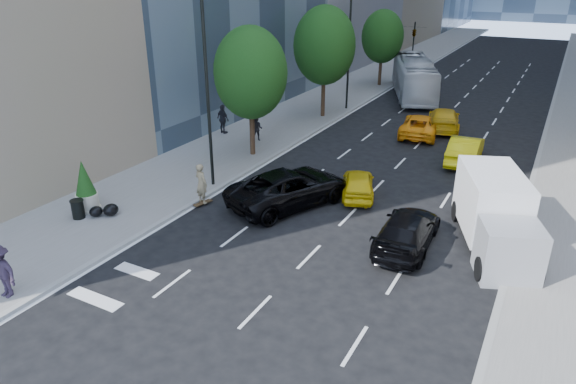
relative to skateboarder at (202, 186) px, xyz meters
The scene contains 23 objects.
ground 6.00m from the skateboarder, 18.85° to the right, with size 160.00×160.00×0.00m, color black.
sidewalk_left 28.31m from the skateboarder, 96.90° to the left, with size 6.00×120.00×0.15m, color slate.
lamp_near 5.32m from the skateboarder, 109.08° to the left, with size 2.13×0.22×10.00m.
lamp_far 20.67m from the skateboarder, 92.06° to the left, with size 2.13×0.22×10.00m.
tree_near 8.29m from the skateboarder, 102.72° to the left, with size 4.20×4.20×7.46m.
tree_mid 17.70m from the skateboarder, 95.35° to the left, with size 4.50×4.50×7.99m.
tree_far 30.35m from the skateboarder, 93.04° to the left, with size 3.90×3.90×6.92m.
traffic_signal 38.24m from the skateboarder, 91.20° to the left, with size 2.48×0.53×5.20m.
skateboarder is the anchor object (origin of this frame).
black_sedan_lincoln 4.15m from the skateboarder, 29.79° to the left, with size 2.85×6.18×1.72m, color black.
black_sedan_mercedes 9.72m from the skateboarder, ahead, with size 2.01×4.94×1.43m, color black.
taxi_a 7.64m from the skateboarder, 36.95° to the left, with size 1.52×3.78×1.29m, color #D8B60B.
taxi_b 15.56m from the skateboarder, 50.97° to the left, with size 1.65×4.72×1.56m, color #D5C40B.
taxi_c 17.21m from the skateboarder, 69.24° to the left, with size 2.34×5.08×1.41m, color orange.
taxi_d 19.66m from the skateboarder, 68.64° to the left, with size 2.08×5.12×1.49m, color #D19E0B.
city_bus 27.53m from the skateboarder, 85.00° to the left, with size 2.80×11.96×3.33m, color silver.
box_truck 12.92m from the skateboarder, 10.45° to the left, with size 4.20×6.39×2.88m.
pedestrian_a 9.87m from the skateboarder, 106.31° to the left, with size 0.77×0.60×1.58m, color black.
pedestrian_b 11.26m from the skateboarder, 119.82° to the left, with size 1.15×0.48×1.95m, color black.
pedestrian_c 9.41m from the skateboarder, 97.32° to the right, with size 1.25×0.72×1.93m, color #2D2132.
trash_can 5.54m from the skateboarder, 134.12° to the right, with size 0.55×0.55×0.82m, color black.
planter_shrub 5.21m from the skateboarder, 142.66° to the right, with size 1.00×1.00×2.41m.
garbage_bags 4.44m from the skateboarder, 132.39° to the right, with size 1.10×1.06×0.54m.
Camera 1 is at (8.54, -15.73, 10.34)m, focal length 32.00 mm.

